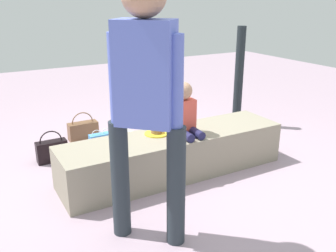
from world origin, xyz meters
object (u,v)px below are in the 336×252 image
child_seated (184,112)px  handbag_black_leather (52,151)px  cake_box_white (121,139)px  handbag_brown_canvas (83,130)px  gift_bag (102,145)px  water_bottle_near_gift (188,122)px  party_cup_red (93,162)px  cake_plate (156,132)px  adult_standing (146,91)px

child_seated → handbag_black_leather: size_ratio=1.49×
cake_box_white → handbag_brown_canvas: handbag_brown_canvas is taller
gift_bag → cake_box_white: (0.29, 0.21, -0.07)m
child_seated → water_bottle_near_gift: size_ratio=2.11×
party_cup_red → cake_box_white: size_ratio=0.27×
cake_plate → handbag_black_leather: (-0.80, 0.76, -0.30)m
cake_plate → gift_bag: bearing=117.1°
cake_box_white → handbag_black_leather: (-0.78, -0.07, 0.05)m
party_cup_red → cake_box_white: (0.46, 0.38, 0.02)m
cake_box_white → handbag_black_leather: handbag_black_leather is taller
cake_plate → gift_bag: cake_plate is taller
party_cup_red → handbag_black_leather: (-0.32, 0.31, 0.07)m
adult_standing → party_cup_red: bearing=88.6°
water_bottle_near_gift → handbag_brown_canvas: handbag_brown_canvas is taller
water_bottle_near_gift → handbag_black_leather: (-1.70, -0.12, 0.01)m
child_seated → adult_standing: size_ratio=0.28×
party_cup_red → adult_standing: bearing=-91.4°
gift_bag → handbag_brown_canvas: 0.58m
handbag_brown_canvas → party_cup_red: bearing=-100.7°
handbag_black_leather → handbag_brown_canvas: bearing=43.9°
water_bottle_near_gift → handbag_black_leather: bearing=-176.0°
gift_bag → handbag_brown_canvas: size_ratio=0.90×
cake_box_white → handbag_black_leather: 0.78m
child_seated → cake_plate: 0.32m
adult_standing → cake_box_white: bearing=73.7°
party_cup_red → handbag_black_leather: size_ratio=0.28×
adult_standing → cake_plate: bearing=59.0°
cake_plate → water_bottle_near_gift: 1.29m
cake_box_white → handbag_black_leather: bearing=-174.6°
party_cup_red → handbag_black_leather: 0.45m
child_seated → cake_box_white: size_ratio=1.45×
water_bottle_near_gift → cake_box_white: bearing=-177.1°
gift_bag → handbag_brown_canvas: handbag_brown_canvas is taller
gift_bag → cake_box_white: gift_bag is taller
party_cup_red → handbag_brown_canvas: (0.14, 0.75, 0.06)m
cake_box_white → child_seated: bearing=-75.8°
party_cup_red → water_bottle_near_gift: bearing=17.3°
adult_standing → cake_plate: size_ratio=7.72×
handbag_black_leather → party_cup_red: bearing=-44.4°
cake_plate → cake_box_white: bearing=91.5°
handbag_black_leather → gift_bag: bearing=-16.1°
water_bottle_near_gift → handbag_black_leather: handbag_black_leather is taller
handbag_brown_canvas → water_bottle_near_gift: bearing=-14.6°
child_seated → gift_bag: child_seated is taller
adult_standing → handbag_brown_canvas: bearing=85.1°
cake_plate → cake_box_white: size_ratio=0.67×
adult_standing → gift_bag: adult_standing is taller
party_cup_red → child_seated: bearing=-39.0°
adult_standing → party_cup_red: 1.64m
child_seated → adult_standing: bearing=-135.2°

